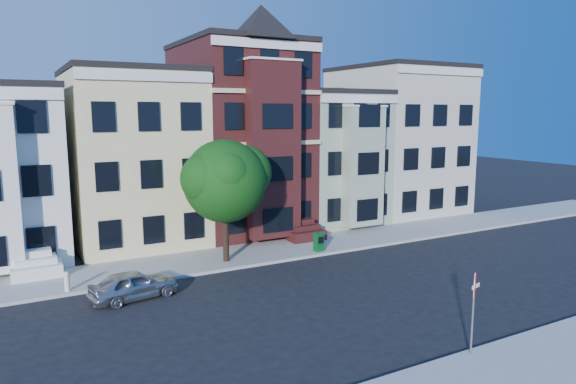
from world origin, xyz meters
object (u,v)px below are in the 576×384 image
stop_sign (473,309)px  newspaper_box (319,242)px  street_tree (225,187)px  fire_hydrant (67,283)px  parked_car (134,285)px

stop_sign → newspaper_box: bearing=63.9°
street_tree → fire_hydrant: street_tree is taller
street_tree → fire_hydrant: 8.59m
fire_hydrant → stop_sign: size_ratio=0.23×
newspaper_box → fire_hydrant: (-12.99, -0.21, -0.17)m
street_tree → newspaper_box: 6.27m
street_tree → newspaper_box: street_tree is taller
parked_car → newspaper_box: 10.79m
fire_hydrant → stop_sign: 16.54m
fire_hydrant → street_tree: bearing=6.9°
fire_hydrant → stop_sign: bearing=-49.8°
parked_car → stop_sign: bearing=-151.7°
street_tree → fire_hydrant: bearing=-173.1°
newspaper_box → fire_hydrant: newspaper_box is taller
parked_car → newspaper_box: size_ratio=3.51×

